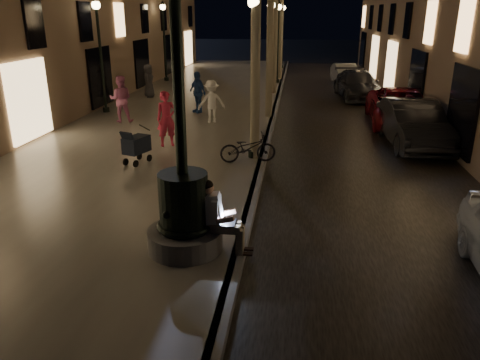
# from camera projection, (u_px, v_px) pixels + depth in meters

# --- Properties ---
(ground) EXTENTS (120.00, 120.00, 0.00)m
(ground) POSITION_uv_depth(u_px,v_px,m) (274.00, 116.00, 20.90)
(ground) COLOR black
(ground) RESTS_ON ground
(cobble_lane) EXTENTS (6.00, 45.00, 0.02)m
(cobble_lane) POSITION_uv_depth(u_px,v_px,m) (342.00, 117.00, 20.56)
(cobble_lane) COLOR black
(cobble_lane) RESTS_ON ground
(promenade) EXTENTS (8.00, 45.00, 0.20)m
(promenade) POSITION_uv_depth(u_px,v_px,m) (187.00, 111.00, 21.32)
(promenade) COLOR #69645C
(promenade) RESTS_ON ground
(curb_strip) EXTENTS (0.25, 45.00, 0.20)m
(curb_strip) POSITION_uv_depth(u_px,v_px,m) (274.00, 114.00, 20.87)
(curb_strip) COLOR #59595B
(curb_strip) RESTS_ON ground
(fountain_lamppost) EXTENTS (1.40, 1.40, 5.21)m
(fountain_lamppost) POSITION_uv_depth(u_px,v_px,m) (183.00, 199.00, 8.47)
(fountain_lamppost) COLOR #59595B
(fountain_lamppost) RESTS_ON promenade
(seated_man_laptop) EXTENTS (1.03, 0.35, 1.40)m
(seated_man_laptop) POSITION_uv_depth(u_px,v_px,m) (217.00, 215.00, 8.49)
(seated_man_laptop) COLOR gray
(seated_man_laptop) RESTS_ON promenade
(lamp_curb_a) EXTENTS (0.36, 0.36, 4.81)m
(lamp_curb_a) POSITION_uv_depth(u_px,v_px,m) (254.00, 55.00, 13.30)
(lamp_curb_a) COLOR black
(lamp_curb_a) RESTS_ON promenade
(lamp_curb_b) EXTENTS (0.36, 0.36, 4.81)m
(lamp_curb_b) POSITION_uv_depth(u_px,v_px,m) (270.00, 39.00, 20.77)
(lamp_curb_b) COLOR black
(lamp_curb_b) RESTS_ON promenade
(lamp_curb_c) EXTENTS (0.36, 0.36, 4.81)m
(lamp_curb_c) POSITION_uv_depth(u_px,v_px,m) (278.00, 32.00, 28.24)
(lamp_curb_c) COLOR black
(lamp_curb_c) RESTS_ON promenade
(lamp_curb_d) EXTENTS (0.36, 0.36, 4.81)m
(lamp_curb_d) POSITION_uv_depth(u_px,v_px,m) (283.00, 27.00, 35.70)
(lamp_curb_d) COLOR black
(lamp_curb_d) RESTS_ON promenade
(lamp_left_b) EXTENTS (0.36, 0.36, 4.81)m
(lamp_left_b) POSITION_uv_depth(u_px,v_px,m) (99.00, 41.00, 19.70)
(lamp_left_b) COLOR black
(lamp_left_b) RESTS_ON promenade
(lamp_left_c) EXTENTS (0.36, 0.36, 4.81)m
(lamp_left_c) POSITION_uv_depth(u_px,v_px,m) (164.00, 31.00, 29.04)
(lamp_left_c) COLOR black
(lamp_left_c) RESTS_ON promenade
(stroller) EXTENTS (0.71, 1.11, 1.13)m
(stroller) POSITION_uv_depth(u_px,v_px,m) (136.00, 145.00, 13.54)
(stroller) COLOR black
(stroller) RESTS_ON promenade
(car_second) EXTENTS (1.84, 4.76, 1.54)m
(car_second) POSITION_uv_depth(u_px,v_px,m) (413.00, 124.00, 16.02)
(car_second) COLOR black
(car_second) RESTS_ON ground
(car_third) EXTENTS (2.64, 5.33, 1.45)m
(car_third) POSITION_uv_depth(u_px,v_px,m) (401.00, 107.00, 19.01)
(car_third) COLOR maroon
(car_third) RESTS_ON ground
(car_rear) EXTENTS (2.43, 5.02, 1.41)m
(car_rear) POSITION_uv_depth(u_px,v_px,m) (358.00, 85.00, 24.99)
(car_rear) COLOR #2D2D32
(car_rear) RESTS_ON ground
(car_fifth) EXTENTS (1.70, 3.89, 1.24)m
(car_fifth) POSITION_uv_depth(u_px,v_px,m) (345.00, 74.00, 29.97)
(car_fifth) COLOR #959591
(car_fifth) RESTS_ON ground
(pedestrian_red) EXTENTS (0.78, 0.68, 1.81)m
(pedestrian_red) POSITION_uv_depth(u_px,v_px,m) (167.00, 119.00, 15.25)
(pedestrian_red) COLOR #C82845
(pedestrian_red) RESTS_ON promenade
(pedestrian_pink) EXTENTS (1.01, 0.86, 1.84)m
(pedestrian_pink) POSITION_uv_depth(u_px,v_px,m) (121.00, 99.00, 18.61)
(pedestrian_pink) COLOR #CA6B9B
(pedestrian_pink) RESTS_ON promenade
(pedestrian_white) EXTENTS (1.23, 0.94, 1.68)m
(pedestrian_white) POSITION_uv_depth(u_px,v_px,m) (212.00, 102.00, 18.51)
(pedestrian_white) COLOR white
(pedestrian_white) RESTS_ON promenade
(pedestrian_blue) EXTENTS (1.07, 1.02, 1.78)m
(pedestrian_blue) POSITION_uv_depth(u_px,v_px,m) (197.00, 92.00, 20.37)
(pedestrian_blue) COLOR navy
(pedestrian_blue) RESTS_ON promenade
(pedestrian_dark) EXTENTS (0.64, 0.88, 1.66)m
(pedestrian_dark) POSITION_uv_depth(u_px,v_px,m) (149.00, 81.00, 24.07)
(pedestrian_dark) COLOR #38383E
(pedestrian_dark) RESTS_ON promenade
(bicycle) EXTENTS (1.74, 0.97, 0.86)m
(bicycle) POSITION_uv_depth(u_px,v_px,m) (248.00, 148.00, 13.73)
(bicycle) COLOR black
(bicycle) RESTS_ON promenade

